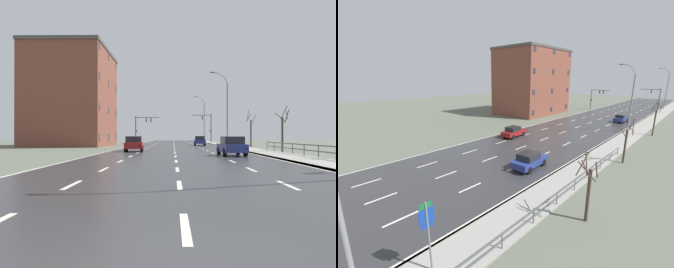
{
  "view_description": "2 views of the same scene",
  "coord_description": "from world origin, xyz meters",
  "views": [
    {
      "loc": [
        -0.22,
        -4.29,
        1.63
      ],
      "look_at": [
        -0.97,
        53.73,
        1.91
      ],
      "focal_mm": 38.52,
      "sensor_mm": 36.0,
      "label": 1
    },
    {
      "loc": [
        16.19,
        8.7,
        8.48
      ],
      "look_at": [
        0.0,
        26.2,
        2.34
      ],
      "focal_mm": 22.97,
      "sensor_mm": 36.0,
      "label": 2
    }
  ],
  "objects": [
    {
      "name": "ground_plane",
      "position": [
        0.0,
        48.0,
        -0.06
      ],
      "size": [
        160.0,
        160.0,
        0.12
      ],
      "color": "#5B6051"
    },
    {
      "name": "road_asphalt_strip",
      "position": [
        0.0,
        59.99,
        0.01
      ],
      "size": [
        14.0,
        120.0,
        0.03
      ],
      "color": "#303033",
      "rests_on": "ground"
    },
    {
      "name": "sidewalk_right",
      "position": [
        8.43,
        60.0,
        0.06
      ],
      "size": [
        3.0,
        120.0,
        0.12
      ],
      "color": "gray",
      "rests_on": "ground"
    },
    {
      "name": "guardrail",
      "position": [
        9.85,
        19.32,
        0.71
      ],
      "size": [
        0.07,
        29.85,
        1.0
      ],
      "color": "#515459",
      "rests_on": "ground"
    },
    {
      "name": "street_lamp_midground",
      "position": [
        7.44,
        47.18,
        5.27
      ],
      "size": [
        2.54,
        0.24,
        10.78
      ],
      "color": "slate",
      "rests_on": "ground"
    },
    {
      "name": "street_lamp_distant",
      "position": [
        7.44,
        84.82,
        5.58
      ],
      "size": [
        2.62,
        0.24,
        11.42
      ],
      "color": "slate",
      "rests_on": "ground"
    },
    {
      "name": "highway_sign",
      "position": [
        8.39,
        12.21,
        2.26
      ],
      "size": [
        0.09,
        0.68,
        3.53
      ],
      "color": "slate",
      "rests_on": "ground"
    },
    {
      "name": "traffic_signal_right",
      "position": [
        7.21,
        71.82,
        4.02
      ],
      "size": [
        4.2,
        0.36,
        6.24
      ],
      "color": "#38383A",
      "rests_on": "ground"
    },
    {
      "name": "traffic_signal_left",
      "position": [
        -6.65,
        70.37,
        3.92
      ],
      "size": [
        4.97,
        0.36,
        5.68
      ],
      "color": "#38383A",
      "rests_on": "ground"
    },
    {
      "name": "car_near_right",
      "position": [
        -4.18,
        32.42,
        0.8
      ],
      "size": [
        2.02,
        4.19,
        1.57
      ],
      "rotation": [
        0.0,
        0.0,
        0.06
      ],
      "color": "maroon",
      "rests_on": "ground"
    },
    {
      "name": "car_near_left",
      "position": [
        4.29,
        55.61,
        0.8
      ],
      "size": [
        1.92,
        4.14,
        1.57
      ],
      "rotation": [
        0.0,
        0.0,
        -0.02
      ],
      "color": "navy",
      "rests_on": "ground"
    },
    {
      "name": "car_distant",
      "position": [
        4.53,
        24.69,
        0.8
      ],
      "size": [
        2.0,
        4.18,
        1.57
      ],
      "rotation": [
        0.0,
        0.0,
        0.05
      ],
      "color": "navy",
      "rests_on": "ground"
    },
    {
      "name": "brick_building",
      "position": [
        -16.26,
        53.4,
        7.72
      ],
      "size": [
        11.74,
        17.44,
        15.43
      ],
      "color": "brown",
      "rests_on": "ground"
    },
    {
      "name": "bare_tree_near",
      "position": [
        11.96,
        20.43,
        2.08
      ],
      "size": [
        1.28,
        1.35,
        4.43
      ],
      "color": "#423328",
      "rests_on": "ground"
    },
    {
      "name": "bare_tree_mid",
      "position": [
        10.94,
        32.32,
        2.08
      ],
      "size": [
        1.41,
        1.46,
        4.71
      ],
      "color": "#423328",
      "rests_on": "ground"
    },
    {
      "name": "bare_tree_far",
      "position": [
        11.01,
        47.49,
        2.24
      ],
      "size": [
        1.29,
        1.05,
        5.3
      ],
      "color": "#423328",
      "rests_on": "ground"
    }
  ]
}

